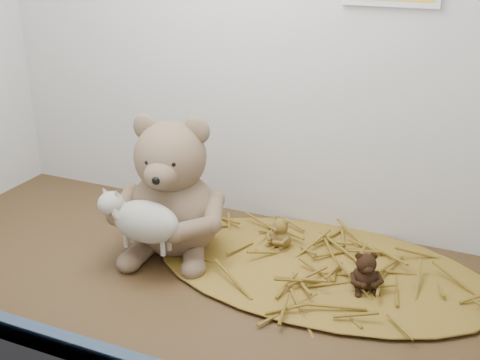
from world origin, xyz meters
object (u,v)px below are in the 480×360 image
at_px(toy_lamb, 146,222).
at_px(mini_teddy_brown, 365,270).
at_px(mini_teddy_tan, 281,231).
at_px(main_teddy, 173,186).

relative_size(toy_lamb, mini_teddy_brown, 2.33).
height_order(mini_teddy_tan, mini_teddy_brown, mini_teddy_brown).
relative_size(mini_teddy_tan, mini_teddy_brown, 0.89).
distance_m(toy_lamb, mini_teddy_tan, 0.28).
distance_m(main_teddy, toy_lamb, 0.11).
bearing_deg(mini_teddy_brown, main_teddy, 151.46).
bearing_deg(main_teddy, mini_teddy_tan, 8.94).
height_order(toy_lamb, mini_teddy_tan, toy_lamb).
bearing_deg(mini_teddy_tan, mini_teddy_brown, 3.97).
xyz_separation_m(toy_lamb, mini_teddy_brown, (0.40, 0.09, -0.06)).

